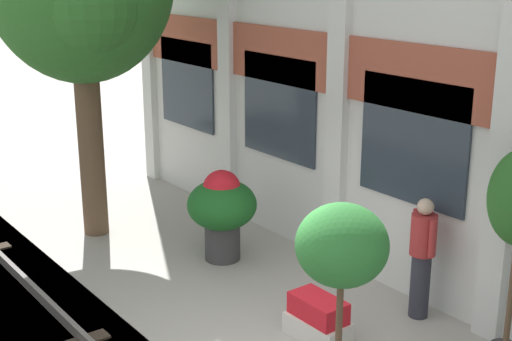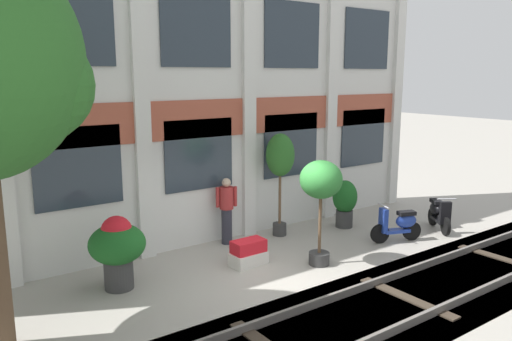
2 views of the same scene
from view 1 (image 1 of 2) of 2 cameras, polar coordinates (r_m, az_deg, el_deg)
name	(u,v)px [view 1 (image 1 of 2)]	position (r m, az deg, el deg)	size (l,w,h in m)	color
apartment_facade	(434,13)	(9.69, 14.04, 12.10)	(14.61, 0.64, 7.87)	silver
potted_plant_stone_basin	(222,207)	(11.15, -2.74, -2.95)	(1.10, 1.10, 1.47)	#333333
potted_plant_square_trough	(318,319)	(9.14, 4.97, -11.77)	(0.86, 0.52, 0.57)	beige
potted_plant_tall_urn	(342,258)	(7.09, 6.86, -7.00)	(0.92, 0.92, 2.34)	#333333
resident_by_doorway	(422,254)	(9.62, 13.15, -6.55)	(0.50, 0.34, 1.66)	#282833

